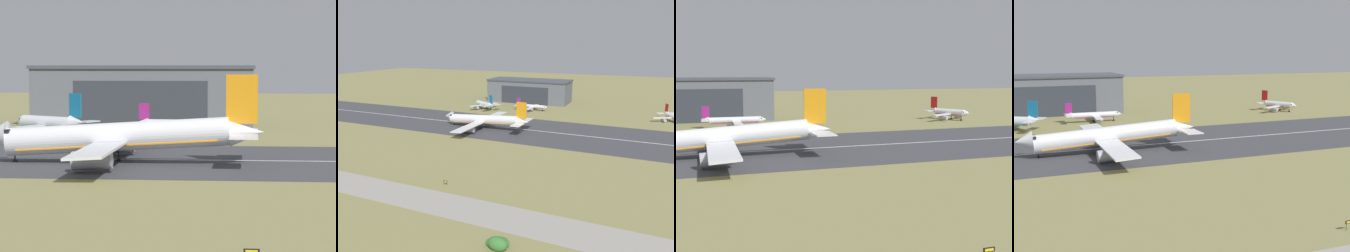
% 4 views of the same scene
% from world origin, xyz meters
% --- Properties ---
extents(ground_plane, '(747.44, 747.44, 0.00)m').
position_xyz_m(ground_plane, '(0.00, 52.46, 0.00)').
color(ground_plane, olive).
extents(runway_strip, '(507.44, 48.82, 0.06)m').
position_xyz_m(runway_strip, '(0.00, 104.92, 0.03)').
color(runway_strip, '#3D3D42').
rests_on(runway_strip, ground_plane).
extents(runway_centreline, '(456.69, 0.70, 0.01)m').
position_xyz_m(runway_centreline, '(0.00, 104.92, 0.07)').
color(runway_centreline, silver).
rests_on(runway_centreline, runway_strip).
extents(taxiway_road, '(380.58, 12.13, 0.05)m').
position_xyz_m(taxiway_road, '(0.00, 21.30, 0.03)').
color(taxiway_road, gray).
rests_on(taxiway_road, ground_plane).
extents(hangar_building, '(60.30, 24.26, 16.52)m').
position_xyz_m(hangar_building, '(-46.64, 184.88, 8.28)').
color(hangar_building, slate).
rests_on(hangar_building, ground_plane).
extents(airplane_landing, '(48.54, 50.07, 15.19)m').
position_xyz_m(airplane_landing, '(-41.18, 99.09, 4.43)').
color(airplane_landing, white).
rests_on(airplane_landing, ground_plane).
extents(airplane_parked_west, '(22.07, 18.95, 8.81)m').
position_xyz_m(airplane_parked_west, '(49.08, 154.29, 2.79)').
color(airplane_parked_west, white).
rests_on(airplane_parked_west, ground_plane).
extents(airplane_parked_centre, '(21.91, 20.74, 10.40)m').
position_xyz_m(airplane_parked_centre, '(-64.29, 144.36, 3.33)').
color(airplane_parked_centre, silver).
rests_on(airplane_parked_centre, ground_plane).
extents(airplane_parked_east, '(21.84, 18.03, 7.59)m').
position_xyz_m(airplane_parked_east, '(-34.10, 153.60, 2.57)').
color(airplane_parked_east, silver).
rests_on(airplane_parked_east, ground_plane).
extents(shrub_clump, '(5.32, 4.10, 3.12)m').
position_xyz_m(shrub_clump, '(8.32, 9.00, 1.28)').
color(shrub_clump, '#387533').
rests_on(shrub_clump, ground_plane).
extents(runway_sign, '(1.35, 0.14, 1.55)m').
position_xyz_m(runway_sign, '(-20.08, 31.76, 1.15)').
color(runway_sign, '#4C4C51').
rests_on(runway_sign, ground_plane).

